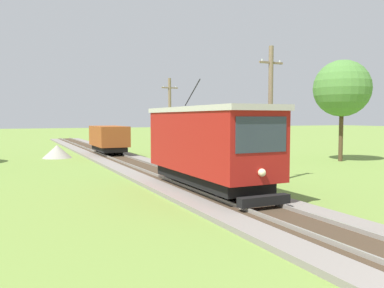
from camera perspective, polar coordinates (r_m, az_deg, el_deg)
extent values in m
cube|color=maroon|center=(17.26, 2.32, 0.34)|extent=(2.50, 8.00, 2.60)
cube|color=#B2ADA3|center=(17.23, 2.33, 5.02)|extent=(2.60, 8.32, 0.22)
cube|color=black|center=(17.42, 2.30, -4.86)|extent=(2.10, 7.04, 0.44)
cube|color=#2D3842|center=(13.80, 10.05, 1.36)|extent=(2.10, 0.03, 1.25)
cube|color=#2D3842|center=(17.85, 5.92, 1.61)|extent=(0.02, 6.72, 1.04)
sphere|color=#F4EAB2|center=(13.88, 10.09, -4.09)|extent=(0.28, 0.28, 0.28)
cylinder|color=black|center=(18.69, 0.05, 7.42)|extent=(0.05, 1.67, 1.19)
cube|color=black|center=(13.93, 10.38, -8.04)|extent=(2.00, 0.36, 0.32)
cylinder|color=black|center=(15.50, 6.15, -5.96)|extent=(1.54, 0.80, 0.80)
cylinder|color=black|center=(19.42, -0.76, -3.96)|extent=(1.54, 0.80, 0.80)
cube|color=#93471E|center=(34.80, -11.95, 1.15)|extent=(2.40, 5.20, 1.70)
cube|color=black|center=(34.86, -11.93, -0.62)|extent=(2.02, 4.78, 0.38)
cylinder|color=black|center=(33.35, -11.31, -0.81)|extent=(1.54, 0.76, 0.76)
cylinder|color=black|center=(36.38, -12.49, -0.45)|extent=(1.54, 0.76, 0.76)
cylinder|color=#7A664C|center=(20.49, 11.27, 4.12)|extent=(0.24, 0.27, 6.96)
cube|color=#7A664C|center=(20.68, 11.37, 11.47)|extent=(1.40, 0.10, 0.10)
cylinder|color=silver|center=(20.37, 10.10, 11.88)|extent=(0.08, 0.08, 0.10)
cylinder|color=silver|center=(21.02, 12.60, 11.60)|extent=(0.08, 0.08, 0.10)
cylinder|color=#7A664C|center=(32.51, -3.22, 3.72)|extent=(0.24, 0.35, 6.59)
cube|color=#7A664C|center=(32.61, -3.24, 8.12)|extent=(1.40, 0.10, 0.10)
cylinder|color=silver|center=(32.41, -4.15, 8.32)|extent=(0.08, 0.08, 0.10)
cylinder|color=silver|center=(32.82, -2.34, 8.27)|extent=(0.08, 0.08, 0.10)
cone|color=#9E998E|center=(34.63, -18.94, -1.03)|extent=(2.38, 2.38, 1.09)
cylinder|color=#4C3823|center=(32.35, 20.74, 1.16)|extent=(0.32, 0.32, 3.98)
sphere|color=#4C7F38|center=(32.40, 20.89, 7.54)|extent=(4.31, 4.31, 4.31)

